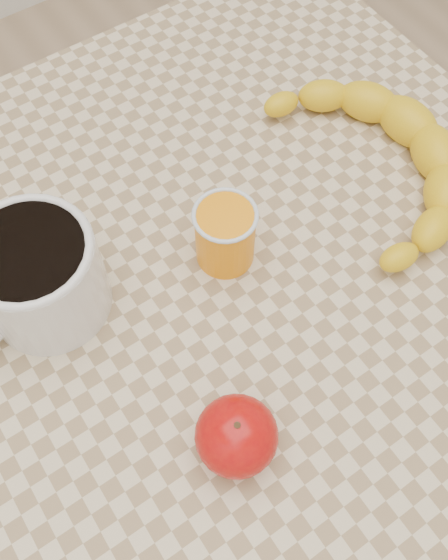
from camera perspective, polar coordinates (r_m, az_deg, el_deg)
ground at (r=1.34m, az=0.00°, el=-16.06°), size 3.00×3.00×0.00m
table at (r=0.70m, az=0.00°, el=-4.14°), size 0.80×0.80×0.75m
coffee_mug at (r=0.60m, az=-16.87°, el=0.31°), size 0.18×0.14×0.10m
orange_juice_glass at (r=0.61m, az=0.11°, el=4.18°), size 0.06×0.06×0.07m
apple at (r=0.54m, az=1.15°, el=-14.06°), size 0.09×0.09×0.07m
banana at (r=0.70m, az=13.83°, el=10.54°), size 0.38×0.43×0.05m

